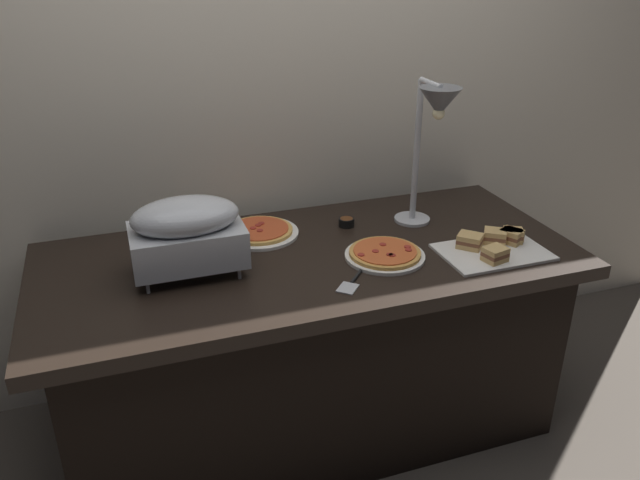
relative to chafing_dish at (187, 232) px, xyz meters
name	(u,v)px	position (x,y,z in m)	size (l,w,h in m)	color
ground_plane	(311,422)	(0.42, 0.00, -0.91)	(8.00, 8.00, 0.00)	#4C443D
back_wall	(269,100)	(0.42, 0.50, 0.29)	(4.40, 0.04, 2.40)	beige
buffet_table	(310,343)	(0.42, 0.00, -0.52)	(1.90, 0.84, 0.76)	black
chafing_dish	(187,232)	(0.00, 0.00, 0.00)	(0.37, 0.23, 0.26)	#B7BABF
heat_lamp	(434,118)	(0.90, 0.04, 0.29)	(0.15, 0.29, 0.56)	#B7BABF
pizza_plate_front	(385,254)	(0.66, -0.11, -0.14)	(0.28, 0.28, 0.03)	white
pizza_plate_center	(259,232)	(0.29, 0.22, -0.14)	(0.30, 0.30, 0.03)	white
sandwich_platter	(494,246)	(1.05, -0.19, -0.13)	(0.38, 0.25, 0.06)	white
sauce_cup_near	(346,222)	(0.63, 0.19, -0.13)	(0.06, 0.06, 0.03)	black
serving_spatula	(352,282)	(0.48, -0.24, -0.15)	(0.14, 0.15, 0.01)	#B7BABF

